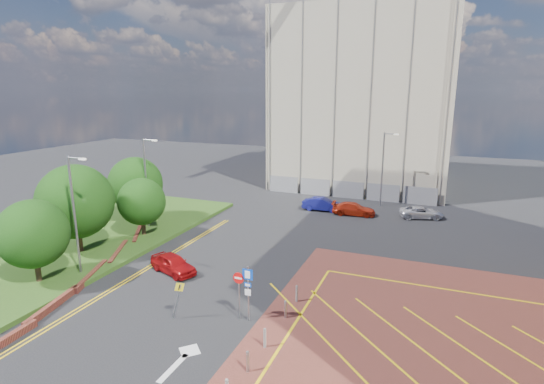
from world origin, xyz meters
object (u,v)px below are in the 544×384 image
Objects in this scene: lamp_left_near at (75,211)px; car_silver_back at (421,212)px; tree_a at (33,234)px; car_blue_back at (322,204)px; car_red_left at (173,264)px; tree_d at (136,184)px; warning_sign at (178,296)px; lamp_left_far at (147,179)px; tree_b at (76,202)px; lamp_back at (383,167)px; tree_c at (142,202)px; car_red_back at (354,209)px; sign_cluster at (245,287)px.

car_silver_back is at bearing 47.57° from lamp_left_near.
tree_a is 2.80m from lamp_left_near.
car_blue_back is (12.59, 23.82, -2.82)m from tree_a.
car_red_left is at bearing 161.77° from car_blue_back.
tree_d is (-2.50, 13.00, 0.37)m from tree_a.
warning_sign reaches higher than car_silver_back.
car_blue_back is (5.58, 18.99, 0.03)m from car_red_left.
car_red_left is at bearing 34.57° from tree_a.
car_silver_back is (22.82, 12.78, -4.08)m from lamp_left_far.
tree_b is 0.84× the size of lamp_back.
tree_d is 25.47m from lamp_back.
tree_c is at bearing 135.19° from warning_sign.
warning_sign is (-7.17, -28.34, -2.93)m from lamp_back.
car_red_left is at bearing -40.67° from tree_d.
car_silver_back is (15.40, 19.95, -0.08)m from car_red_left.
lamp_left_near reaches higher than car_red_left.
car_blue_back reaches higher than car_red_back.
car_silver_back is at bearing -16.50° from car_red_left.
car_red_back is (5.04, 23.75, -0.80)m from warning_sign.
lamp_left_far is (-2.00, 10.00, 0.00)m from lamp_left_near.
car_silver_back is at bearing -86.26° from car_blue_back.
car_red_back is (-2.12, -4.60, -3.73)m from lamp_back.
lamp_left_far is 3.56× the size of warning_sign.
lamp_back is (18.50, 16.00, -0.30)m from lamp_left_far.
tree_c reaches higher than sign_cluster.
lamp_left_near is 10.20m from lamp_left_far.
tree_d is at bearing 98.24° from car_silver_back.
lamp_left_far reaches higher than car_blue_back.
car_silver_back is (6.45, 1.38, -0.05)m from car_red_back.
car_red_back is (3.36, -0.42, -0.06)m from car_blue_back.
car_red_back is at bearing 46.52° from tree_b.
tree_d is 1.58× the size of car_red_left.
car_blue_back is at bearing 42.25° from lamp_left_far.
lamp_left_near is at bearing 51.70° from tree_a.
tree_c is 4.30m from tree_d.
lamp_left_near is 1.91× the size of car_silver_back.
lamp_left_far reaches higher than car_red_back.
car_red_left is 20.62m from car_red_back.
car_red_back is at bearing 55.72° from tree_a.
tree_a is 5.27m from tree_b.
tree_a is at bearing -79.11° from tree_d.
sign_cluster is at bearing -33.16° from tree_c.
lamp_left_far is 26.48m from car_silver_back.
tree_a is 14.41m from sign_cluster.
tree_a is 0.80× the size of tree_b.
tree_c is 2.65m from lamp_left_far.
sign_cluster reaches higher than warning_sign.
lamp_back is 27.38m from sign_cluster.
tree_d reaches higher than car_silver_back.
warning_sign is 6.52m from car_red_left.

